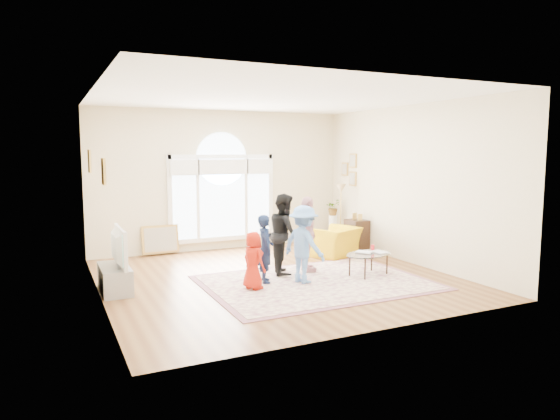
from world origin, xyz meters
name	(u,v)px	position (x,y,z in m)	size (l,w,h in m)	color
ground	(276,278)	(0.00, 0.00, 0.00)	(6.00, 6.00, 0.00)	brown
room_shell	(224,182)	(0.01, 2.83, 1.57)	(6.00, 6.00, 6.00)	beige
area_rug	(316,282)	(0.47, -0.64, 0.01)	(3.60, 2.60, 0.02)	beige
rug_border	(316,283)	(0.47, -0.64, 0.01)	(3.80, 2.80, 0.01)	#8C5767
tv_console	(115,279)	(-2.75, 0.30, 0.21)	(0.45, 1.00, 0.42)	#92949B
television	(114,247)	(-2.74, 0.30, 0.73)	(0.17, 1.09, 0.63)	black
coffee_table	(369,255)	(1.58, -0.61, 0.40)	(1.12, 0.87, 0.54)	silver
armchair	(335,242)	(1.94, 1.14, 0.32)	(0.97, 0.85, 0.63)	gold
side_cabinet	(357,235)	(2.78, 1.55, 0.35)	(0.40, 0.50, 0.70)	black
floor_lamp	(341,193)	(2.64, 2.04, 1.28)	(0.25, 0.25, 1.51)	black
plant_pedestal	(333,229)	(2.70, 2.48, 0.35)	(0.20, 0.20, 0.70)	white
potted_plant	(333,207)	(2.70, 2.48, 0.90)	(0.36, 0.31, 0.40)	#33722D
leaning_picture	(161,255)	(-1.47, 2.90, 0.00)	(0.80, 0.05, 0.62)	tan
child_red	(253,260)	(-0.68, -0.58, 0.50)	(0.46, 0.30, 0.95)	#B61D0D
child_navy	(265,249)	(-0.33, -0.27, 0.61)	(0.43, 0.28, 1.17)	#101A36
child_black	(285,234)	(0.25, 0.16, 0.76)	(0.72, 0.56, 1.48)	black
child_pink	(307,234)	(0.70, 0.12, 0.73)	(0.83, 0.35, 1.42)	#E3A0A6
child_blue	(304,244)	(0.26, -0.57, 0.69)	(0.86, 0.50, 1.33)	#5A8BD2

